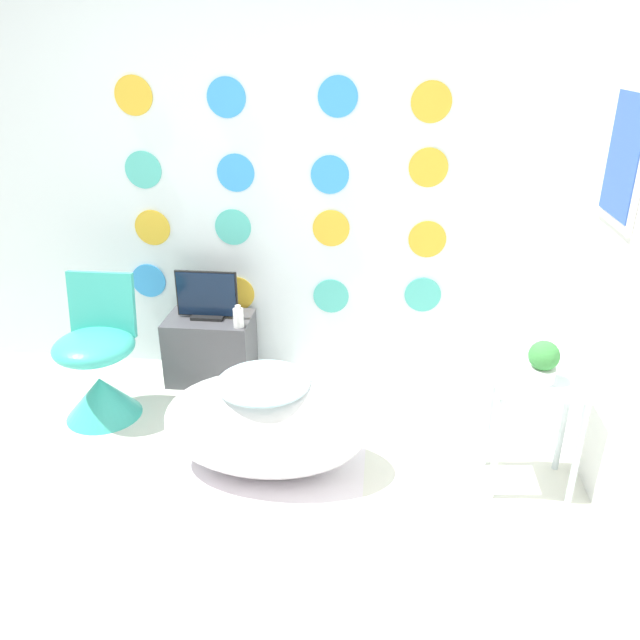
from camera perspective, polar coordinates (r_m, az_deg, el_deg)
The scene contains 11 objects.
ground_plane at distance 2.81m, azimuth -9.06°, elevation -21.75°, with size 12.00×12.00×0.00m, color silver.
wall_back_dotted at distance 3.80m, azimuth -3.48°, elevation 13.40°, with size 4.29×0.05×2.60m.
wall_right at distance 3.05m, azimuth 26.35°, elevation 8.43°, with size 0.06×2.79×2.60m.
rug at distance 3.27m, azimuth -5.63°, elevation -13.71°, with size 1.07×0.78×0.01m.
bathtub at distance 3.15m, azimuth -5.03°, elevation -9.47°, with size 1.02×0.55×0.52m.
chair at distance 3.78m, azimuth -19.56°, elevation -4.49°, with size 0.45×0.45×0.82m.
tv_cabinet at distance 4.03m, azimuth -9.94°, elevation -2.56°, with size 0.53×0.35×0.43m.
tv at distance 3.89m, azimuth -10.30°, elevation 2.05°, with size 0.38×0.12×0.30m.
vase at distance 3.76m, azimuth -7.47°, elevation 0.24°, with size 0.06×0.06×0.14m.
side_table at distance 3.11m, azimuth 19.14°, elevation -7.39°, with size 0.42×0.31×0.58m.
potted_plant_left at distance 3.00m, azimuth 19.74°, elevation -3.55°, with size 0.14×0.14×0.20m.
Camera 1 is at (0.61, -1.87, 2.00)m, focal length 35.00 mm.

